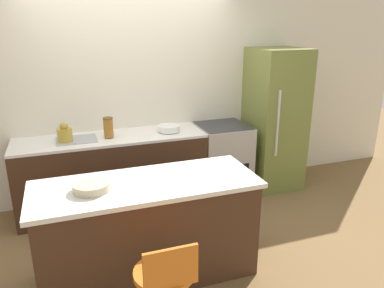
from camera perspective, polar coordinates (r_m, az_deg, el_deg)
ground_plane at (r=4.49m, az=-6.74°, el=-10.61°), size 14.00×14.00×0.00m
wall_back at (r=4.68m, az=-9.25°, el=7.46°), size 8.00×0.06×2.60m
back_counter at (r=4.55m, az=-11.91°, el=-4.27°), size 2.16×0.63×0.90m
kitchen_island at (r=3.34m, az=-6.70°, el=-12.78°), size 1.87×0.72×0.89m
oven_range at (r=4.91m, az=4.60°, el=-2.19°), size 0.64×0.64×0.90m
refrigerator at (r=5.08m, az=12.46°, el=3.69°), size 0.64×0.71×1.84m
kettle at (r=4.32m, az=-18.85°, el=1.52°), size 0.16×0.16×0.22m
mixing_bowl at (r=4.49m, az=-3.58°, el=2.42°), size 0.26×0.26×0.07m
canister_jar at (r=4.34m, az=-12.63°, el=2.50°), size 0.11×0.11×0.23m
fruit_bowl at (r=3.06m, az=-15.05°, el=-6.28°), size 0.29×0.29×0.07m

